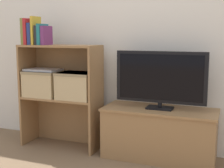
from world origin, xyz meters
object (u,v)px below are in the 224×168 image
book_teal (43,34)px  book_crimson (29,32)px  tv_stand (159,133)px  storage_basket_left (44,82)px  book_olive (26,32)px  book_plum (47,35)px  laptop (43,70)px  book_mustard (36,31)px  book_navy (33,34)px  tv (160,78)px  book_charcoal (39,35)px  storage_basket_right (77,84)px

book_teal → book_crimson: bearing=180.0°
tv_stand → storage_basket_left: bearing=-177.2°
book_olive → book_plum: (0.22, 0.00, -0.04)m
book_crimson → book_teal: 0.15m
book_teal → laptop: book_teal is taller
book_olive → book_teal: bearing=0.0°
book_mustard → book_plum: bearing=0.0°
book_navy → book_mustard: (0.03, 0.00, 0.03)m
book_crimson → storage_basket_left: 0.49m
tv_stand → book_plum: 1.34m
storage_basket_left → laptop: (-0.00, 0.00, 0.12)m
book_navy → storage_basket_left: size_ratio=0.60×
book_olive → book_crimson: bearing=0.0°
book_crimson → book_olive: bearing=180.0°
tv_stand → tv: tv is taller
laptop → storage_basket_left: bearing=0.0°
tv → book_plum: size_ratio=4.47×
tv_stand → book_crimson: 1.51m
book_navy → book_charcoal: book_navy is taller
tv_stand → book_navy: bearing=-175.7°
tv_stand → laptop: 1.23m
book_plum → laptop: 0.33m
tv → book_plum: book_plum is taller
tv_stand → book_charcoal: 1.41m
storage_basket_right → book_charcoal: bearing=-174.5°
tv_stand → book_olive: size_ratio=3.95×
book_teal → storage_basket_left: (-0.03, 0.04, -0.45)m
tv_stand → book_navy: (-1.19, -0.09, 0.85)m
storage_basket_right → laptop: 0.37m
tv_stand → storage_basket_right: (-0.76, -0.05, 0.39)m
book_mustard → storage_basket_right: size_ratio=0.78×
book_crimson → book_charcoal: 0.11m
tv → laptop: (-1.12, -0.05, 0.03)m
book_plum → book_olive: bearing=180.0°
tv_stand → laptop: bearing=-177.2°
book_navy → book_plum: size_ratio=1.17×
book_plum → storage_basket_left: size_ratio=0.52×
tv → book_olive: size_ratio=3.15×
book_olive → tv_stand: bearing=4.0°
book_mustard → book_charcoal: 0.05m
tv_stand → book_crimson: bearing=-175.9°
tv → book_plum: bearing=-175.2°
book_mustard → book_navy: bearing=180.0°
book_plum → storage_basket_left: book_plum is taller
book_crimson → laptop: 0.38m
book_crimson → tv_stand: bearing=4.1°
book_crimson → book_plum: 0.19m
book_mustard → laptop: (0.04, 0.04, -0.37)m
book_teal → book_plum: 0.04m
book_olive → book_teal: (0.18, 0.00, -0.03)m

